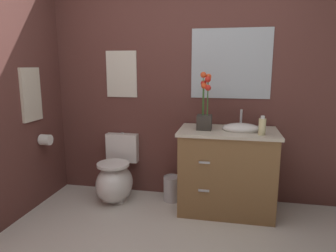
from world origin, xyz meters
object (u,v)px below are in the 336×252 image
object	(u,v)px
wall_mirror	(231,64)
toilet_paper_roll	(46,140)
wall_poster	(122,74)
hanging_towel	(31,95)
vanity_cabinet	(227,170)
trash_bin	(172,188)
soap_bottle	(262,126)
flower_vase	(205,111)
toilet	(116,178)

from	to	relation	value
wall_mirror	toilet_paper_roll	world-z (taller)	wall_mirror
wall_poster	hanging_towel	world-z (taller)	wall_poster
vanity_cabinet	trash_bin	distance (m)	0.65
wall_mirror	soap_bottle	bearing A→B (deg)	-56.77
hanging_towel	toilet_paper_roll	distance (m)	0.49
hanging_towel	toilet_paper_roll	xyz separation A→B (m)	(0.06, 0.10, -0.47)
flower_vase	wall_mirror	size ratio (longest dim) A/B	0.69
wall_poster	toilet_paper_roll	bearing A→B (deg)	-145.59
toilet	hanging_towel	xyz separation A→B (m)	(-0.73, -0.29, 0.91)
vanity_cabinet	toilet_paper_roll	size ratio (longest dim) A/B	9.14
toilet	wall_mirror	distance (m)	1.70
vanity_cabinet	flower_vase	xyz separation A→B (m)	(-0.23, -0.02, 0.58)
vanity_cabinet	wall_mirror	distance (m)	1.07
wall_mirror	toilet_paper_roll	distance (m)	2.05
flower_vase	toilet_paper_roll	distance (m)	1.66
vanity_cabinet	trash_bin	xyz separation A→B (m)	(-0.57, 0.12, -0.29)
vanity_cabinet	hanging_towel	size ratio (longest dim) A/B	1.93
toilet	vanity_cabinet	bearing A→B (deg)	-1.29
trash_bin	wall_poster	xyz separation A→B (m)	(-0.60, 0.18, 1.20)
soap_bottle	trash_bin	xyz separation A→B (m)	(-0.86, 0.27, -0.77)
vanity_cabinet	hanging_towel	xyz separation A→B (m)	(-1.90, -0.27, 0.73)
vanity_cabinet	wall_poster	bearing A→B (deg)	165.92
toilet_paper_roll	hanging_towel	bearing A→B (deg)	-119.71
flower_vase	toilet	bearing A→B (deg)	177.04
wall_mirror	trash_bin	bearing A→B (deg)	-162.66
trash_bin	vanity_cabinet	bearing A→B (deg)	-11.42
soap_bottle	trash_bin	size ratio (longest dim) A/B	0.63
wall_mirror	toilet_paper_roll	bearing A→B (deg)	-165.90
wall_mirror	wall_poster	bearing A→B (deg)	180.00
wall_poster	hanging_towel	bearing A→B (deg)	-142.58
flower_vase	trash_bin	world-z (taller)	flower_vase
flower_vase	hanging_towel	xyz separation A→B (m)	(-1.67, -0.24, 0.15)
vanity_cabinet	trash_bin	bearing A→B (deg)	168.58
toilet_paper_roll	vanity_cabinet	bearing A→B (deg)	5.25
flower_vase	wall_poster	distance (m)	1.05
vanity_cabinet	toilet_paper_roll	distance (m)	1.87
toilet	soap_bottle	world-z (taller)	soap_bottle
flower_vase	wall_poster	world-z (taller)	wall_poster
toilet_paper_roll	trash_bin	bearing A→B (deg)	12.62
toilet	hanging_towel	bearing A→B (deg)	-158.21
vanity_cabinet	toilet_paper_roll	xyz separation A→B (m)	(-1.85, -0.17, 0.26)
trash_bin	toilet_paper_roll	distance (m)	1.42
hanging_towel	flower_vase	bearing A→B (deg)	8.29
flower_vase	soap_bottle	distance (m)	0.55
vanity_cabinet	flower_vase	size ratio (longest dim) A/B	1.83
trash_bin	hanging_towel	xyz separation A→B (m)	(-1.33, -0.38, 1.02)
trash_bin	wall_poster	world-z (taller)	wall_poster
soap_bottle	trash_bin	world-z (taller)	soap_bottle
trash_bin	flower_vase	bearing A→B (deg)	-21.91
toilet	wall_poster	bearing A→B (deg)	90.00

